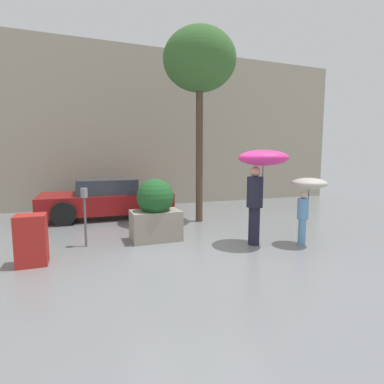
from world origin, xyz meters
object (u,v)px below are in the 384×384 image
parking_meter (85,205)px  newspaper_box (32,240)px  person_adult (261,170)px  person_child (307,192)px  planter_box (155,211)px  parked_car_near (107,199)px  street_tree (200,62)px

parking_meter → newspaper_box: bearing=-137.9°
person_adult → person_child: 1.11m
person_adult → planter_box: bearing=-176.9°
person_child → parked_car_near: person_child is taller
person_child → parked_car_near: 6.05m
parking_meter → newspaper_box: (-0.91, -0.82, -0.45)m
street_tree → newspaper_box: size_ratio=6.06×
person_adult → person_child: bearing=13.3°
planter_box → person_adult: (2.00, -1.17, 0.94)m
planter_box → person_adult: size_ratio=0.69×
planter_box → person_child: (2.95, -1.51, 0.47)m
person_adult → parked_car_near: 5.29m
parking_meter → person_child: bearing=-19.0°
street_tree → parking_meter: street_tree is taller
parking_meter → newspaper_box: 1.30m
parked_car_near → person_adult: bearing=-146.3°
person_adult → newspaper_box: (-4.42, 0.37, -1.17)m
street_tree → parking_meter: size_ratio=4.36×
planter_box → parking_meter: 1.53m
parking_meter → parked_car_near: bearing=77.5°
person_child → planter_box: bearing=-150.7°
person_child → parking_meter: 4.73m
person_adult → parking_meter: size_ratio=1.64×
planter_box → person_child: 3.35m
newspaper_box → person_child: bearing=-7.6°
person_child → parked_car_near: size_ratio=0.37×
person_child → street_tree: 4.71m
newspaper_box → parking_meter: bearing=42.1°
parked_car_near → parking_meter: parking_meter is taller
person_adult → newspaper_box: size_ratio=2.27×
planter_box → parked_car_near: bearing=104.3°
planter_box → newspaper_box: 2.56m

